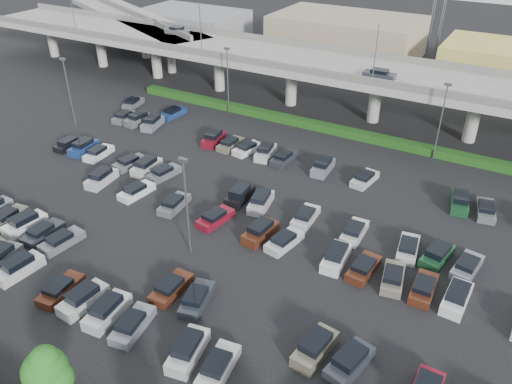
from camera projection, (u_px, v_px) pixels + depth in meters
ground at (234, 212)px, 54.89m from camera, size 280.00×280.00×0.00m
overpass at (344, 71)px, 75.06m from camera, size 150.00×13.00×15.80m
on_ramp at (132, 20)px, 105.40m from camera, size 50.93×30.13×8.80m
hedge at (324, 127)px, 73.12m from camera, size 66.00×1.60×1.10m
tree_row at (30, 363)px, 33.11m from camera, size 65.07×3.66×5.94m
parked_cars at (206, 222)px, 52.21m from camera, size 63.08×41.68×1.67m
light_poles at (211, 146)px, 54.89m from camera, size 66.90×48.38×10.30m
distant_buildings at (464, 56)px, 93.46m from camera, size 138.00×24.00×9.00m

